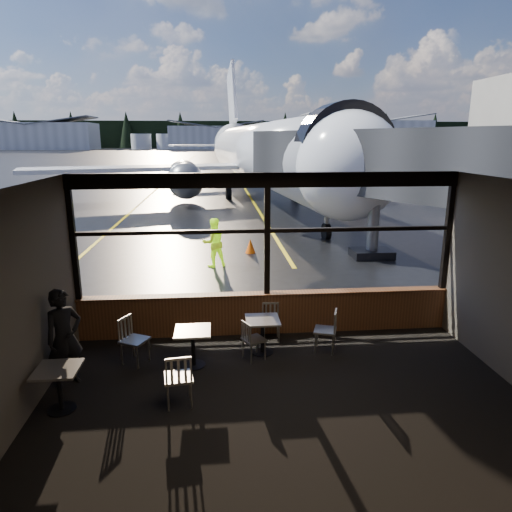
{
  "coord_description": "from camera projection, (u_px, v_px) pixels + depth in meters",
  "views": [
    {
      "loc": [
        -1.07,
        -9.29,
        4.17
      ],
      "look_at": [
        -0.14,
        1.0,
        1.5
      ],
      "focal_mm": 32.0,
      "sensor_mm": 36.0,
      "label": 1
    }
  ],
  "objects": [
    {
      "name": "cone_nose",
      "position": [
        250.0,
        246.0,
        17.07
      ],
      "size": [
        0.38,
        0.38,
        0.53
      ],
      "primitive_type": "cone",
      "color": "#FE6608",
      "rests_on": "ground_plane"
    },
    {
      "name": "jet_bridge",
      "position": [
        356.0,
        197.0,
        15.14
      ],
      "size": [
        8.53,
        10.43,
        4.55
      ],
      "primitive_type": null,
      "color": "#2E2E30",
      "rests_on": "ground_plane"
    },
    {
      "name": "fuel_tank_b",
      "position": [
        167.0,
        141.0,
        183.12
      ],
      "size": [
        8.0,
        8.0,
        6.0
      ],
      "primitive_type": "cylinder",
      "color": "silver",
      "rests_on": "ground_plane"
    },
    {
      "name": "passenger",
      "position": [
        64.0,
        338.0,
        7.77
      ],
      "size": [
        0.75,
        0.73,
        1.74
      ],
      "primitive_type": "imported",
      "rotation": [
        0.0,
        0.0,
        0.74
      ],
      "color": "black",
      "rests_on": "carpet_floor"
    },
    {
      "name": "fuel_tank_a",
      "position": [
        141.0,
        142.0,
        182.25
      ],
      "size": [
        8.0,
        8.0,
        6.0
      ],
      "primitive_type": "cylinder",
      "color": "silver",
      "rests_on": "ground_plane"
    },
    {
      "name": "wall_left",
      "position": [
        9.0,
        316.0,
        6.41
      ],
      "size": [
        0.04,
        6.0,
        3.5
      ],
      "primitive_type": "cube",
      "color": "#4D463D",
      "rests_on": "ground"
    },
    {
      "name": "ground_crew",
      "position": [
        214.0,
        242.0,
        15.15
      ],
      "size": [
        0.95,
        0.85,
        1.63
      ],
      "primitive_type": "imported",
      "rotation": [
        0.0,
        0.0,
        3.48
      ],
      "color": "#BFF219",
      "rests_on": "ground_plane"
    },
    {
      "name": "chair_near_n",
      "position": [
        271.0,
        323.0,
        9.61
      ],
      "size": [
        0.45,
        0.45,
        0.8
      ],
      "primitive_type": null,
      "rotation": [
        0.0,
        0.0,
        3.11
      ],
      "color": "#AAA59A",
      "rests_on": "carpet_floor"
    },
    {
      "name": "cafe_table_near",
      "position": [
        263.0,
        336.0,
        9.05
      ],
      "size": [
        0.66,
        0.66,
        0.73
      ],
      "primitive_type": null,
      "color": "#9C968F",
      "rests_on": "carpet_floor"
    },
    {
      "name": "cafe_table_mid",
      "position": [
        193.0,
        348.0,
        8.53
      ],
      "size": [
        0.66,
        0.66,
        0.73
      ],
      "primitive_type": null,
      "color": "#ACA69E",
      "rests_on": "carpet_floor"
    },
    {
      "name": "cafe_table_left",
      "position": [
        60.0,
        390.0,
        7.12
      ],
      "size": [
        0.66,
        0.66,
        0.73
      ],
      "primitive_type": null,
      "color": "gray",
      "rests_on": "carpet_floor"
    },
    {
      "name": "window_transom",
      "position": [
        267.0,
        231.0,
        9.52
      ],
      "size": [
        8.0,
        0.1,
        0.08
      ],
      "primitive_type": "cube",
      "color": "black",
      "rests_on": "ground"
    },
    {
      "name": "chair_mid_s",
      "position": [
        178.0,
        378.0,
        7.27
      ],
      "size": [
        0.57,
        0.57,
        0.93
      ],
      "primitive_type": null,
      "rotation": [
        0.0,
        0.0,
        0.13
      ],
      "color": "beige",
      "rests_on": "carpet_floor"
    },
    {
      "name": "hangar_left",
      "position": [
        35.0,
        135.0,
        176.23
      ],
      "size": [
        45.0,
        18.0,
        11.0
      ],
      "primitive_type": null,
      "color": "silver",
      "rests_on": "ground_plane"
    },
    {
      "name": "airliner",
      "position": [
        266.0,
        113.0,
        30.21
      ],
      "size": [
        35.31,
        41.03,
        11.66
      ],
      "primitive_type": null,
      "rotation": [
        0.0,
        0.0,
        0.1
      ],
      "color": "white",
      "rests_on": "ground_plane"
    },
    {
      "name": "chair_near_e",
      "position": [
        325.0,
        331.0,
        9.11
      ],
      "size": [
        0.62,
        0.62,
        0.89
      ],
      "primitive_type": null,
      "rotation": [
        0.0,
        0.0,
        1.24
      ],
      "color": "#A9A599",
      "rests_on": "carpet_floor"
    },
    {
      "name": "chair_near_w",
      "position": [
        254.0,
        340.0,
        8.79
      ],
      "size": [
        0.59,
        0.59,
        0.8
      ],
      "primitive_type": null,
      "rotation": [
        0.0,
        0.0,
        -1.11
      ],
      "color": "beige",
      "rests_on": "carpet_floor"
    },
    {
      "name": "mullion_right",
      "position": [
        448.0,
        232.0,
        9.88
      ],
      "size": [
        0.12,
        0.12,
        2.6
      ],
      "primitive_type": "cube",
      "color": "black",
      "rests_on": "ground"
    },
    {
      "name": "chair_mid_w",
      "position": [
        135.0,
        341.0,
        8.61
      ],
      "size": [
        0.68,
        0.68,
        0.93
      ],
      "primitive_type": null,
      "rotation": [
        0.0,
        0.0,
        -2.05
      ],
      "color": "#BCB7AA",
      "rests_on": "carpet_floor"
    },
    {
      "name": "treeline",
      "position": [
        216.0,
        134.0,
        211.11
      ],
      "size": [
        360.0,
        3.0,
        12.0
      ],
      "primitive_type": "cube",
      "color": "black",
      "rests_on": "ground_plane"
    },
    {
      "name": "carpet_floor",
      "position": [
        288.0,
        410.0,
        7.2
      ],
      "size": [
        8.0,
        6.0,
        0.01
      ],
      "primitive_type": "cube",
      "color": "black",
      "rests_on": "ground"
    },
    {
      "name": "fuel_tank_c",
      "position": [
        192.0,
        141.0,
        183.99
      ],
      "size": [
        8.0,
        8.0,
        6.0
      ],
      "primitive_type": "cylinder",
      "color": "silver",
      "rests_on": "ground_plane"
    },
    {
      "name": "mullion_left",
      "position": [
        73.0,
        239.0,
        9.2
      ],
      "size": [
        0.12,
        0.12,
        2.6
      ],
      "primitive_type": "cube",
      "color": "black",
      "rests_on": "ground"
    },
    {
      "name": "hangar_mid",
      "position": [
        216.0,
        136.0,
        187.25
      ],
      "size": [
        38.0,
        15.0,
        10.0
      ],
      "primitive_type": null,
      "color": "silver",
      "rests_on": "ground_plane"
    },
    {
      "name": "ceiling",
      "position": [
        292.0,
        188.0,
        6.32
      ],
      "size": [
        8.0,
        6.0,
        0.04
      ],
      "primitive_type": "cube",
      "color": "#38332D",
      "rests_on": "ground"
    },
    {
      "name": "hangar_right",
      "position": [
        364.0,
        134.0,
        185.45
      ],
      "size": [
        50.0,
        20.0,
        12.0
      ],
      "primitive_type": null,
      "color": "silver",
      "rests_on": "ground_plane"
    },
    {
      "name": "mullion_centre",
      "position": [
        267.0,
        235.0,
        9.54
      ],
      "size": [
        0.12,
        0.12,
        2.6
      ],
      "primitive_type": "cube",
      "color": "black",
      "rests_on": "ground"
    },
    {
      "name": "window_header",
      "position": [
        267.0,
        180.0,
        9.25
      ],
      "size": [
        8.0,
        0.18,
        0.3
      ],
      "primitive_type": "cube",
      "color": "black",
      "rests_on": "ground"
    },
    {
      "name": "window_sill",
      "position": [
        267.0,
        314.0,
        9.98
      ],
      "size": [
        8.0,
        0.28,
        0.9
      ],
      "primitive_type": "cube",
      "color": "#5B321B",
      "rests_on": "ground"
    },
    {
      "name": "ground_plane",
      "position": [
        218.0,
        154.0,
        125.81
      ],
      "size": [
        520.0,
        520.0,
        0.0
      ],
      "primitive_type": "plane",
      "color": "black",
      "rests_on": "ground"
    },
    {
      "name": "wall_back",
      "position": [
        346.0,
        432.0,
        3.87
      ],
      "size": [
        8.0,
        0.04,
        3.5
      ],
      "primitive_type": "cube",
      "color": "#4D463D",
      "rests_on": "ground"
    }
  ]
}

